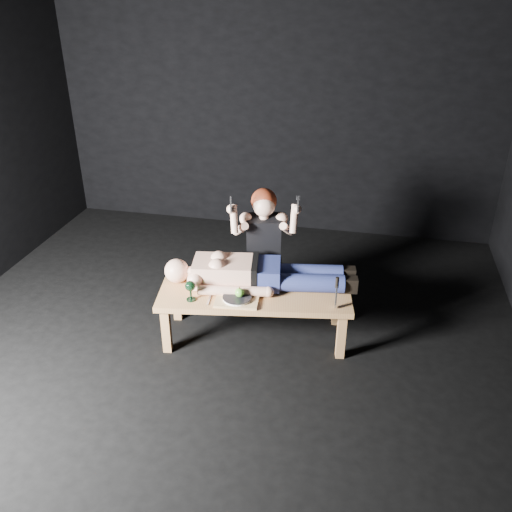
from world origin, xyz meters
name	(u,v)px	position (x,y,z in m)	size (l,w,h in m)	color
ground	(219,347)	(0.00, 0.00, 0.00)	(5.00, 5.00, 0.00)	black
back_wall	(276,101)	(0.00, 2.50, 1.50)	(5.00, 5.00, 0.00)	black
table	(255,314)	(0.26, 0.21, 0.23)	(1.56, 0.58, 0.45)	#A98249
lying_man	(261,271)	(0.29, 0.33, 0.58)	(1.54, 0.47, 0.26)	tan
kneeling_woman	(263,246)	(0.23, 0.72, 0.61)	(0.65, 0.73, 1.22)	black
serving_tray	(237,300)	(0.16, 0.04, 0.46)	(0.34, 0.25, 0.02)	tan
plate	(237,298)	(0.16, 0.04, 0.48)	(0.23, 0.23, 0.02)	white
apple	(240,293)	(0.18, 0.05, 0.52)	(0.07, 0.07, 0.07)	#5BA131
goblet	(191,291)	(-0.20, -0.02, 0.54)	(0.08, 0.08, 0.17)	black
fork_flat	(209,299)	(-0.06, 0.01, 0.45)	(0.01, 0.17, 0.01)	#B2B2B7
knife_flat	(255,301)	(0.30, 0.06, 0.45)	(0.01, 0.17, 0.01)	#B2B2B7
spoon_flat	(251,298)	(0.26, 0.11, 0.45)	(0.01, 0.17, 0.01)	#B2B2B7
carving_knife	(336,293)	(0.93, 0.10, 0.59)	(0.04, 0.04, 0.27)	#B2B2B7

